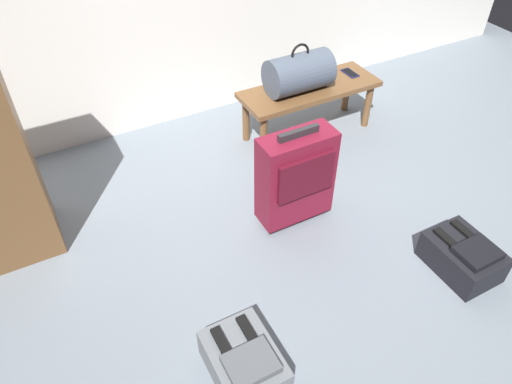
# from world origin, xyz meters

# --- Properties ---
(ground_plane) EXTENTS (6.60, 6.60, 0.00)m
(ground_plane) POSITION_xyz_m (0.00, 0.00, 0.00)
(ground_plane) COLOR slate
(bench) EXTENTS (1.00, 0.36, 0.38)m
(bench) POSITION_xyz_m (0.45, 0.92, 0.32)
(bench) COLOR brown
(bench) RESTS_ON ground
(duffel_bag_slate) EXTENTS (0.44, 0.26, 0.34)m
(duffel_bag_slate) POSITION_xyz_m (0.35, 0.92, 0.51)
(duffel_bag_slate) COLOR #475160
(duffel_bag_slate) RESTS_ON bench
(cell_phone) EXTENTS (0.07, 0.14, 0.01)m
(cell_phone) POSITION_xyz_m (0.81, 0.95, 0.38)
(cell_phone) COLOR #191E4C
(cell_phone) RESTS_ON bench
(suitcase_upright_burgundy) EXTENTS (0.43, 0.20, 0.64)m
(suitcase_upright_burgundy) POSITION_xyz_m (-0.12, 0.18, 0.33)
(suitcase_upright_burgundy) COLOR maroon
(suitcase_upright_burgundy) RESTS_ON ground
(backpack_grey) EXTENTS (0.28, 0.38, 0.21)m
(backpack_grey) POSITION_xyz_m (-0.83, -0.56, 0.09)
(backpack_grey) COLOR slate
(backpack_grey) RESTS_ON ground
(backpack_dark) EXTENTS (0.28, 0.38, 0.21)m
(backpack_dark) POSITION_xyz_m (0.48, -0.57, 0.09)
(backpack_dark) COLOR black
(backpack_dark) RESTS_ON ground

